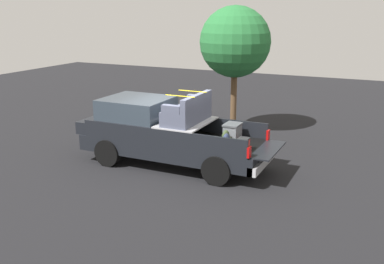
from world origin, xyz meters
name	(u,v)px	position (x,y,z in m)	size (l,w,h in m)	color
ground_plane	(174,165)	(0.00, 0.00, 0.00)	(40.00, 40.00, 0.00)	black
pickup_truck	(162,132)	(0.39, 0.00, 0.98)	(6.05, 2.06, 2.23)	black
tree_background	(235,42)	(-0.32, -4.29, 3.37)	(2.60, 2.60, 4.69)	brown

